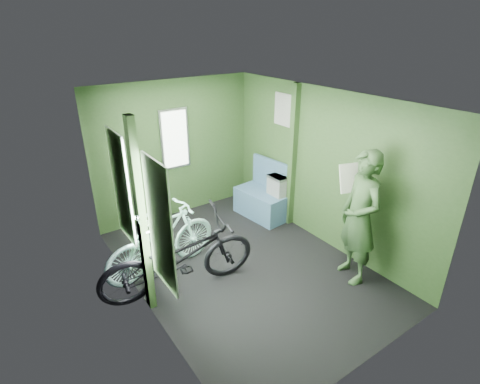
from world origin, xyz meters
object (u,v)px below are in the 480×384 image
at_px(passenger, 360,218).
at_px(waste_box, 278,198).
at_px(bicycle_black, 182,291).
at_px(bench_seat, 263,200).
at_px(bicycle_mint, 165,271).

height_order(passenger, waste_box, passenger).
relative_size(bicycle_black, bench_seat, 2.00).
xyz_separation_m(passenger, bench_seat, (0.09, 2.04, -0.59)).
bearing_deg(passenger, bench_seat, -164.69).
relative_size(bicycle_black, passenger, 1.11).
relative_size(passenger, bench_seat, 1.80).
height_order(bicycle_black, bench_seat, bench_seat).
distance_m(bicycle_mint, waste_box, 2.26).
bearing_deg(waste_box, bicycle_black, -160.59).
height_order(bicycle_black, waste_box, waste_box).
xyz_separation_m(passenger, waste_box, (0.21, 1.79, -0.49)).
relative_size(bicycle_mint, bench_seat, 1.66).
height_order(waste_box, bench_seat, bench_seat).
distance_m(bicycle_mint, passenger, 2.66).
height_order(bicycle_mint, bench_seat, bench_seat).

